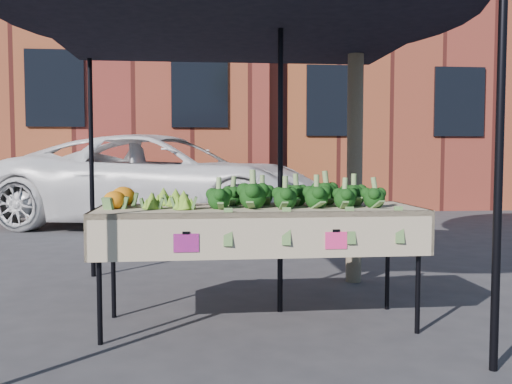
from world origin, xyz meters
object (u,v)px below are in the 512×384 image
at_px(vehicle, 164,60).
at_px(street_tree, 356,55).
at_px(canopy, 237,145).
at_px(table, 258,266).

bearing_deg(vehicle, street_tree, -136.93).
distance_m(canopy, vehicle, 6.02).
bearing_deg(table, canopy, 107.83).
bearing_deg(street_tree, table, -128.94).
relative_size(canopy, street_tree, 0.69).
height_order(canopy, vehicle, vehicle).
bearing_deg(canopy, vehicle, 99.75).
bearing_deg(table, vehicle, 100.33).
bearing_deg(street_tree, canopy, -142.77).
xyz_separation_m(table, street_tree, (1.11, 1.38, 1.84)).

